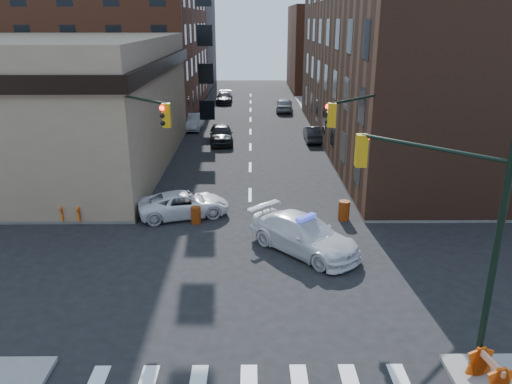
{
  "coord_description": "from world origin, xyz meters",
  "views": [
    {
      "loc": [
        0.1,
        -18.61,
        10.14
      ],
      "look_at": [
        0.31,
        4.22,
        2.2
      ],
      "focal_mm": 35.0,
      "sensor_mm": 36.0,
      "label": 1
    }
  ],
  "objects_px": {
    "barricade_nw_a": "(72,212)",
    "barrel_bank": "(196,215)",
    "pedestrian_b": "(54,194)",
    "barrel_road": "(344,210)",
    "pickup": "(184,204)",
    "pedestrian_a": "(105,187)",
    "barricade_se_a": "(489,372)",
    "parked_car_enear": "(313,134)",
    "parked_car_wnear": "(221,134)",
    "police_car": "(304,235)",
    "parked_car_wfar": "(194,122)"
  },
  "relations": [
    {
      "from": "parked_car_wnear",
      "to": "barrel_bank",
      "type": "relative_size",
      "value": 5.33
    },
    {
      "from": "police_car",
      "to": "parked_car_wnear",
      "type": "xyz_separation_m",
      "value": [
        -4.99,
        21.2,
        0.0
      ]
    },
    {
      "from": "pedestrian_b",
      "to": "barricade_se_a",
      "type": "xyz_separation_m",
      "value": [
        17.59,
        -14.13,
        -0.49
      ]
    },
    {
      "from": "parked_car_wnear",
      "to": "barrel_bank",
      "type": "xyz_separation_m",
      "value": [
        -0.32,
        -17.83,
        -0.37
      ]
    },
    {
      "from": "parked_car_enear",
      "to": "barrel_bank",
      "type": "xyz_separation_m",
      "value": [
        -8.32,
        -18.45,
        -0.23
      ]
    },
    {
      "from": "pickup",
      "to": "parked_car_wnear",
      "type": "xyz_separation_m",
      "value": [
        1.06,
        16.78,
        0.14
      ]
    },
    {
      "from": "pedestrian_a",
      "to": "barrel_road",
      "type": "xyz_separation_m",
      "value": [
        13.21,
        -2.17,
        -0.6
      ]
    },
    {
      "from": "police_car",
      "to": "barricade_nw_a",
      "type": "height_order",
      "value": "police_car"
    },
    {
      "from": "barrel_road",
      "to": "barrel_bank",
      "type": "relative_size",
      "value": 1.17
    },
    {
      "from": "pedestrian_a",
      "to": "pedestrian_b",
      "type": "distance_m",
      "value": 2.7
    },
    {
      "from": "police_car",
      "to": "pickup",
      "type": "relative_size",
      "value": 1.15
    },
    {
      "from": "pickup",
      "to": "parked_car_wfar",
      "type": "bearing_deg",
      "value": -11.35
    },
    {
      "from": "pickup",
      "to": "pedestrian_b",
      "type": "distance_m",
      "value": 7.2
    },
    {
      "from": "pedestrian_a",
      "to": "barrel_bank",
      "type": "xyz_separation_m",
      "value": [
        5.4,
        -2.57,
        -0.67
      ]
    },
    {
      "from": "barrel_road",
      "to": "barrel_bank",
      "type": "bearing_deg",
      "value": -177.07
    },
    {
      "from": "pedestrian_b",
      "to": "barricade_nw_a",
      "type": "height_order",
      "value": "pedestrian_b"
    },
    {
      "from": "parked_car_enear",
      "to": "barrel_bank",
      "type": "relative_size",
      "value": 4.57
    },
    {
      "from": "pickup",
      "to": "parked_car_wfar",
      "type": "xyz_separation_m",
      "value": [
        -1.94,
        22.54,
        0.05
      ]
    },
    {
      "from": "barricade_nw_a",
      "to": "parked_car_enear",
      "type": "bearing_deg",
      "value": 54.59
    },
    {
      "from": "police_car",
      "to": "barricade_se_a",
      "type": "distance_m",
      "value": 10.16
    },
    {
      "from": "parked_car_wnear",
      "to": "barricade_se_a",
      "type": "distance_m",
      "value": 31.78
    },
    {
      "from": "parked_car_wnear",
      "to": "pedestrian_a",
      "type": "bearing_deg",
      "value": -115.1
    },
    {
      "from": "barrel_road",
      "to": "barricade_se_a",
      "type": "bearing_deg",
      "value": -81.82
    },
    {
      "from": "pickup",
      "to": "barrel_road",
      "type": "distance_m",
      "value": 8.59
    },
    {
      "from": "barrel_road",
      "to": "police_car",
      "type": "bearing_deg",
      "value": -123.63
    },
    {
      "from": "pedestrian_a",
      "to": "police_car",
      "type": "bearing_deg",
      "value": -33.33
    },
    {
      "from": "parked_car_wnear",
      "to": "barricade_se_a",
      "type": "xyz_separation_m",
      "value": [
        9.36,
        -30.37,
        -0.21
      ]
    },
    {
      "from": "pedestrian_b",
      "to": "barrel_bank",
      "type": "bearing_deg",
      "value": -31.39
    },
    {
      "from": "pedestrian_a",
      "to": "pedestrian_b",
      "type": "bearing_deg",
      "value": -163.08
    },
    {
      "from": "parked_car_enear",
      "to": "barrel_road",
      "type": "xyz_separation_m",
      "value": [
        -0.5,
        -18.05,
        -0.15
      ]
    },
    {
      "from": "pickup",
      "to": "barricade_se_a",
      "type": "bearing_deg",
      "value": -158.76
    },
    {
      "from": "pedestrian_b",
      "to": "barricade_nw_a",
      "type": "relative_size",
      "value": 1.62
    },
    {
      "from": "barrel_road",
      "to": "barricade_nw_a",
      "type": "bearing_deg",
      "value": -178.8
    },
    {
      "from": "pedestrian_a",
      "to": "barricade_nw_a",
      "type": "xyz_separation_m",
      "value": [
        -1.06,
        -2.47,
        -0.54
      ]
    },
    {
      "from": "barrel_bank",
      "to": "parked_car_wnear",
      "type": "bearing_deg",
      "value": 88.99
    },
    {
      "from": "parked_car_enear",
      "to": "parked_car_wnear",
      "type": "bearing_deg",
      "value": 4.72
    },
    {
      "from": "pickup",
      "to": "barrel_road",
      "type": "bearing_deg",
      "value": -110.56
    },
    {
      "from": "barricade_se_a",
      "to": "parked_car_enear",
      "type": "bearing_deg",
      "value": -7.59
    },
    {
      "from": "parked_car_wnear",
      "to": "pedestrian_b",
      "type": "xyz_separation_m",
      "value": [
        -8.23,
        -16.24,
        0.28
      ]
    },
    {
      "from": "parked_car_wnear",
      "to": "parked_car_enear",
      "type": "height_order",
      "value": "parked_car_wnear"
    },
    {
      "from": "barrel_bank",
      "to": "parked_car_enear",
      "type": "bearing_deg",
      "value": 65.74
    },
    {
      "from": "barrel_road",
      "to": "barrel_bank",
      "type": "xyz_separation_m",
      "value": [
        -7.82,
        -0.4,
        -0.08
      ]
    },
    {
      "from": "barrel_road",
      "to": "barrel_bank",
      "type": "distance_m",
      "value": 7.83
    },
    {
      "from": "barricade_nw_a",
      "to": "barrel_bank",
      "type": "bearing_deg",
      "value": 2.53
    },
    {
      "from": "parked_car_wnear",
      "to": "pedestrian_b",
      "type": "relative_size",
      "value": 2.54
    },
    {
      "from": "pickup",
      "to": "pedestrian_b",
      "type": "height_order",
      "value": "pedestrian_b"
    },
    {
      "from": "police_car",
      "to": "barricade_se_a",
      "type": "bearing_deg",
      "value": -107.23
    },
    {
      "from": "barrel_bank",
      "to": "barricade_se_a",
      "type": "relative_size",
      "value": 0.74
    },
    {
      "from": "pedestrian_a",
      "to": "barrel_road",
      "type": "bearing_deg",
      "value": -13.62
    },
    {
      "from": "parked_car_wfar",
      "to": "pedestrian_a",
      "type": "height_order",
      "value": "pedestrian_a"
    }
  ]
}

